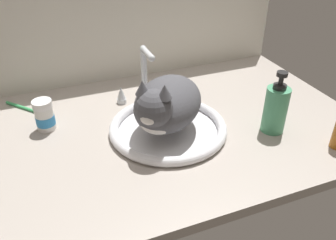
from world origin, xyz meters
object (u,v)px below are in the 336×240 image
Objects in this scene: pill_bottle at (45,116)px; soap_pump_bottle at (276,109)px; faucet at (145,80)px; cat at (166,105)px; toothbrush at (28,109)px; sink_basin at (168,128)px.

soap_pump_bottle reaches higher than pill_bottle.
faucet is 42.89cm from soap_pump_bottle.
cat is at bearing 163.18° from soap_pump_bottle.
pill_bottle is at bearing -169.43° from faucet.
toothbrush is at bearing 169.67° from faucet.
soap_pump_bottle is at bearing -21.96° from pill_bottle.
pill_bottle is 14.53cm from toothbrush.
sink_basin is at bearing -23.78° from pill_bottle.
cat is 31.90cm from soap_pump_bottle.
cat is (-1.22, -22.23, 2.60)cm from faucet.
sink_basin is 9.11cm from cat.
faucet is at bearing 10.57° from pill_bottle.
pill_bottle is at bearing -69.92° from toothbrush.
pill_bottle is 0.64× the size of toothbrush.
faucet reaches higher than sink_basin.
toothbrush is (-4.81, 13.17, -3.80)cm from pill_bottle.
cat is (-1.22, -1.34, 8.93)cm from sink_basin.
cat is at bearing -26.52° from pill_bottle.
pill_bottle is (-33.31, -6.22, -3.16)cm from faucet.
soap_pump_bottle is at bearing -19.84° from sink_basin.
pill_bottle is 0.50× the size of soap_pump_bottle.
sink_basin is 1.75× the size of faucet.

